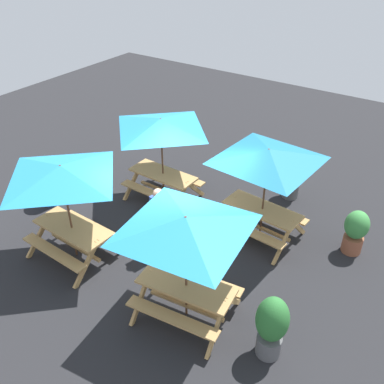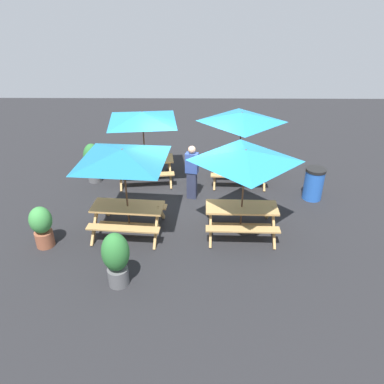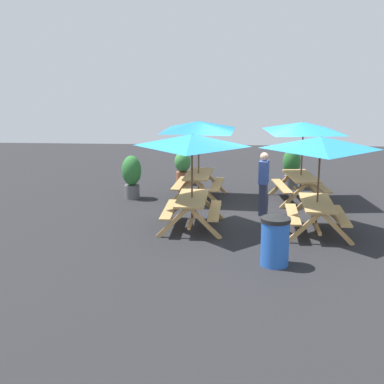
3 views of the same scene
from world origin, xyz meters
name	(u,v)px [view 1 (image 1 of 3)]	position (x,y,z in m)	size (l,w,h in m)	color
ground_plane	(179,244)	(0.00, 0.00, 0.00)	(24.00, 24.00, 0.00)	#232326
picnic_table_0	(186,232)	(-1.30, 1.59, 1.99)	(2.81, 2.81, 2.34)	tan
picnic_table_1	(62,179)	(1.72, 1.57, 1.99)	(2.08, 2.08, 2.34)	tan
picnic_table_2	(161,130)	(1.49, -1.37, 1.99)	(2.05, 2.05, 2.34)	tan
picnic_table_3	(268,162)	(-1.39, -1.37, 1.99)	(2.82, 2.82, 2.34)	tan
trash_bin_blue	(50,186)	(3.83, 0.42, 0.49)	(0.59, 0.59, 0.98)	blue
potted_plant_0	(293,174)	(-1.31, -3.34, 0.71)	(0.57, 0.57, 1.28)	#59595B
potted_plant_1	(356,230)	(-3.36, -2.01, 0.58)	(0.53, 0.53, 1.08)	#935138
potted_plant_2	(272,325)	(-2.97, 1.51, 0.71)	(0.56, 0.56, 1.29)	#59595B
person_standing	(159,220)	(0.22, 0.42, 0.89)	(0.40, 0.30, 1.67)	#2D334C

